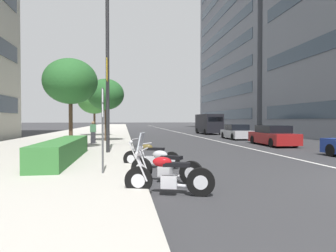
% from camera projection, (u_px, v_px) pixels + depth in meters
% --- Properties ---
extents(sidewalk_right_plaza, '(160.00, 9.94, 0.15)m').
position_uv_depth(sidewalk_right_plaza, '(88.00, 134.00, 35.23)').
color(sidewalk_right_plaza, '#B2ADA3').
rests_on(sidewalk_right_plaza, ground).
extents(lane_centre_stripe, '(110.00, 0.16, 0.01)m').
position_uv_depth(lane_centre_stripe, '(178.00, 132.00, 42.01)').
color(lane_centre_stripe, silver).
rests_on(lane_centre_stripe, ground).
extents(motorcycle_far_end_row, '(0.81, 2.11, 1.49)m').
position_uv_depth(motorcycle_far_end_row, '(168.00, 176.00, 6.88)').
color(motorcycle_far_end_row, black).
rests_on(motorcycle_far_end_row, ground).
extents(motorcycle_by_sign_pole, '(1.37, 1.93, 1.12)m').
position_uv_depth(motorcycle_by_sign_pole, '(165.00, 168.00, 8.26)').
color(motorcycle_by_sign_pole, black).
rests_on(motorcycle_by_sign_pole, ground).
extents(motorcycle_mid_row, '(0.99, 2.07, 1.09)m').
position_uv_depth(motorcycle_mid_row, '(150.00, 157.00, 10.82)').
color(motorcycle_mid_row, black).
rests_on(motorcycle_mid_row, ground).
extents(car_following_behind, '(4.68, 1.97, 1.42)m').
position_uv_depth(car_following_behind, '(273.00, 136.00, 20.39)').
color(car_following_behind, maroon).
rests_on(car_following_behind, ground).
extents(car_lead_in_lane, '(4.16, 1.98, 1.38)m').
position_uv_depth(car_lead_in_lane, '(237.00, 132.00, 27.00)').
color(car_lead_in_lane, '#B7B7BC').
rests_on(car_lead_in_lane, ground).
extents(delivery_van_ahead, '(5.13, 2.33, 2.52)m').
position_uv_depth(delivery_van_ahead, '(209.00, 123.00, 36.75)').
color(delivery_van_ahead, black).
rests_on(delivery_van_ahead, ground).
extents(parking_sign_by_curb, '(0.32, 0.06, 2.63)m').
position_uv_depth(parking_sign_by_curb, '(103.00, 120.00, 8.90)').
color(parking_sign_by_curb, '#47494C').
rests_on(parking_sign_by_curb, sidewalk_right_plaza).
extents(street_lamp_with_banners, '(1.26, 2.04, 8.87)m').
position_uv_depth(street_lamp_with_banners, '(113.00, 50.00, 14.61)').
color(street_lamp_with_banners, '#232326').
rests_on(street_lamp_with_banners, sidewalk_right_plaza).
extents(clipped_hedge_bed, '(6.81, 1.10, 0.83)m').
position_uv_depth(clipped_hedge_bed, '(63.00, 150.00, 11.90)').
color(clipped_hedge_bed, '#337033').
rests_on(clipped_hedge_bed, sidewalk_right_plaza).
extents(street_tree_mid_sidewalk, '(3.05, 3.05, 5.15)m').
position_uv_depth(street_tree_mid_sidewalk, '(70.00, 82.00, 16.49)').
color(street_tree_mid_sidewalk, '#473323').
rests_on(street_tree_mid_sidewalk, sidewalk_right_plaza).
extents(street_tree_far_plaza, '(2.88, 2.88, 4.89)m').
position_uv_depth(street_tree_far_plaza, '(106.00, 95.00, 22.81)').
color(street_tree_far_plaza, '#473323').
rests_on(street_tree_far_plaza, sidewalk_right_plaza).
extents(street_tree_by_lamp_post, '(3.54, 3.54, 5.32)m').
position_uv_depth(street_tree_by_lamp_post, '(94.00, 100.00, 30.59)').
color(street_tree_by_lamp_post, '#473323').
rests_on(street_tree_by_lamp_post, sidewalk_right_plaza).
extents(pedestrian_on_plaza, '(0.27, 0.41, 1.56)m').
position_uv_depth(pedestrian_on_plaza, '(93.00, 132.00, 20.36)').
color(pedestrian_on_plaza, '#2D2D33').
rests_on(pedestrian_on_plaza, sidewalk_right_plaza).
extents(office_tower_mid_left, '(28.21, 20.07, 33.54)m').
position_uv_depth(office_tower_mid_left, '(274.00, 38.00, 52.58)').
color(office_tower_mid_left, slate).
rests_on(office_tower_mid_left, ground).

